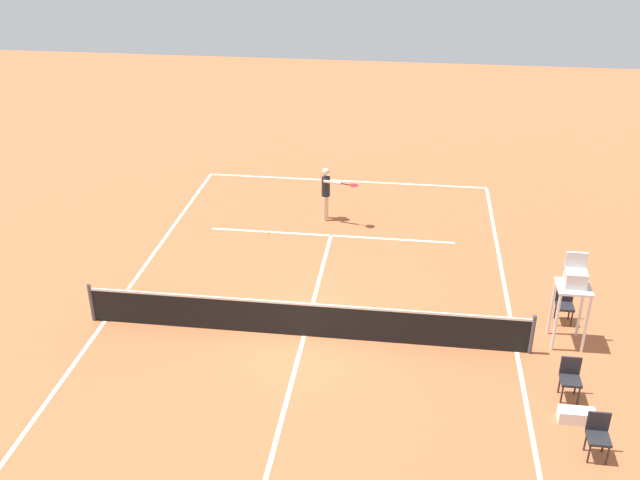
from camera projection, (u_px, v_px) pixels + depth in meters
name	position (u px, v px, depth m)	size (l,w,h in m)	color
ground_plane	(304.00, 336.00, 18.24)	(60.00, 60.00, 0.00)	#B76038
court_lines	(304.00, 336.00, 18.24)	(10.53, 20.81, 0.01)	white
tennis_net	(304.00, 319.00, 18.02)	(11.13, 0.10, 1.07)	#4C4C51
player_serving	(327.00, 189.00, 23.88)	(1.27, 0.80, 1.82)	beige
tennis_ball	(268.00, 233.00, 23.38)	(0.07, 0.07, 0.07)	#CCE033
umpire_chair	(574.00, 286.00, 17.28)	(0.80, 0.80, 2.41)	silver
courtside_chair_near	(570.00, 377.00, 15.90)	(0.44, 0.46, 0.95)	#262626
courtside_chair_mid	(565.00, 303.00, 18.62)	(0.44, 0.46, 0.95)	#262626
courtside_chair_far	(598.00, 434.00, 14.28)	(0.44, 0.46, 0.95)	#262626
equipment_bag	(576.00, 416.00, 15.33)	(0.76, 0.32, 0.30)	white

